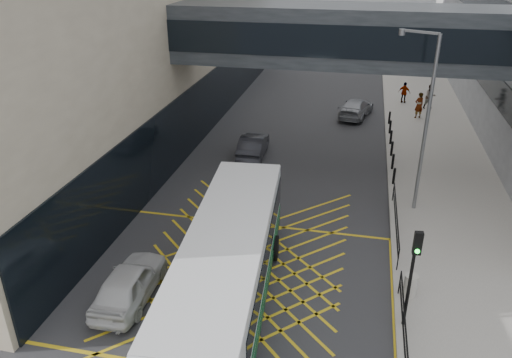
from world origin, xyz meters
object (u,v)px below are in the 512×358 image
Objects in this scene: car_dark at (253,146)px; traffic_light at (413,266)px; bus at (228,267)px; street_lamp at (424,114)px; pedestrian_c at (404,93)px; litter_bin at (410,285)px; pedestrian_b at (430,97)px; car_silver at (356,107)px; car_white at (129,282)px; pedestrian_a at (419,105)px.

traffic_light is at bearing 118.13° from car_dark.
traffic_light reaches higher than bus.
street_lamp is 18.45m from pedestrian_c.
bus is 13.78× the size of litter_bin.
pedestrian_c is (1.24, 26.79, -1.62)m from traffic_light.
traffic_light is (8.28, -13.72, 1.93)m from car_dark.
car_dark is at bearing -161.04° from pedestrian_b.
bus is at bearing 93.07° from car_silver.
pedestrian_c is at bearing 112.39° from street_lamp.
pedestrian_b reaches higher than car_silver.
car_silver is (5.86, 9.19, 0.03)m from car_dark.
street_lamp reaches higher than car_dark.
car_white is at bearing 84.68° from car_silver.
bus reaches higher than car_white.
car_white reaches higher than car_silver.
pedestrian_b is (2.82, 23.85, 0.51)m from litter_bin.
pedestrian_b is at bearing -141.93° from car_silver.
traffic_light is (2.43, -22.91, 1.90)m from car_silver.
traffic_light reaches higher than car_silver.
pedestrian_b is 2.21m from pedestrian_c.
car_white is 29.04m from pedestrian_b.
car_dark is at bearing 69.60° from car_silver.
street_lamp is (10.47, 9.20, 4.19)m from car_white.
car_dark is at bearing 115.65° from traffic_light.
car_dark is 2.63× the size of pedestrian_c.
car_white is at bearing 90.90° from pedestrian_c.
traffic_light is 26.87m from pedestrian_c.
car_silver is (7.32, 23.34, -0.01)m from car_white.
car_white is (-3.67, -0.32, -1.02)m from bus.
traffic_light reaches higher than litter_bin.
pedestrian_b is (5.53, 2.69, 0.39)m from car_silver.
car_white is 14.55m from street_lamp.
traffic_light is at bearing 54.13° from pedestrian_a.
pedestrian_c reaches higher than car_silver.
pedestrian_c is at bearing -129.05° from car_dark.
litter_bin is at bearing -124.02° from pedestrian_b.
litter_bin is 24.02m from pedestrian_b.
bus is at bearing -163.67° from litter_bin.
pedestrian_c is (0.96, 25.04, 0.40)m from litter_bin.
car_silver is at bearing 69.50° from pedestrian_c.
traffic_light is 2.69m from litter_bin.
litter_bin is (8.56, -11.97, -0.10)m from car_dark.
pedestrian_a is 3.80m from pedestrian_c.
litter_bin is (10.03, 2.18, -0.13)m from car_white.
street_lamp is 17.43m from pedestrian_b.
traffic_light is at bearing -99.04° from litter_bin.
bus is at bearing 175.57° from traffic_light.
pedestrian_b is 1.13× the size of pedestrian_c.
street_lamp reaches higher than pedestrian_b.
traffic_light reaches higher than pedestrian_a.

